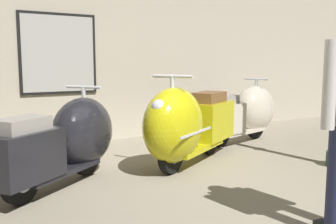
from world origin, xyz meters
name	(u,v)px	position (x,y,z in m)	size (l,w,h in m)	color
ground_plane	(246,201)	(0.00, 0.00, 0.00)	(60.00, 60.00, 0.00)	gray
showroom_back_wall	(104,33)	(0.00, 3.35, 1.75)	(18.00, 0.24, 3.50)	#BCB29E
scooter_0	(67,140)	(-1.24, 1.38, 0.46)	(1.64, 1.32, 1.02)	black
scooter_1	(186,125)	(0.19, 1.28, 0.52)	(1.88, 1.35, 1.13)	black
scooter_2	(245,113)	(1.87, 2.03, 0.46)	(1.72, 0.82, 1.02)	black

